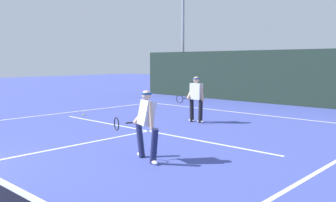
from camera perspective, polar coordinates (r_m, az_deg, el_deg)
court_line_baseline_far at (r=15.58m, az=11.49°, el=-1.81°), size 10.88×0.10×0.01m
court_line_service at (r=11.34m, az=-3.10°, el=-4.69°), size 8.87×0.10×0.01m
court_line_centre at (r=9.51m, az=-16.66°, el=-7.08°), size 0.10×6.40×0.01m
player_near at (r=7.91m, az=-3.44°, el=-3.34°), size 1.09×0.83×1.54m
player_far at (r=12.87m, az=4.37°, el=0.59°), size 0.72×0.84×1.62m
tennis_ball at (r=14.86m, az=-13.04°, el=-2.12°), size 0.07×0.07×0.07m
back_fence_windscreen at (r=18.87m, az=17.74°, el=3.53°), size 18.81×0.12×2.71m
light_pole at (r=24.33m, az=2.37°, el=11.05°), size 0.55×0.44×6.75m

